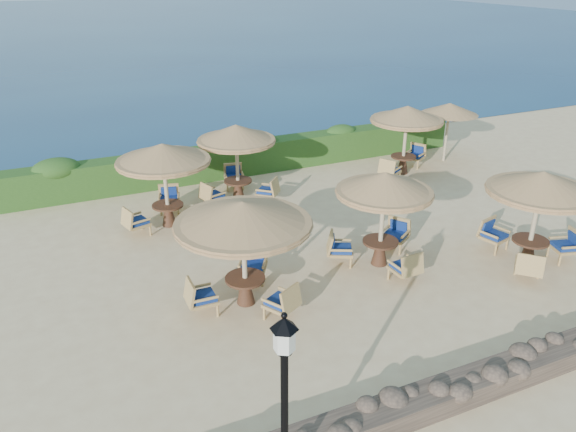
{
  "coord_description": "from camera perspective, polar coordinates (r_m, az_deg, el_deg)",
  "views": [
    {
      "loc": [
        -7.26,
        -12.35,
        7.49
      ],
      "look_at": [
        -1.6,
        0.14,
        1.3
      ],
      "focal_mm": 35.0,
      "sensor_mm": 36.0,
      "label": 1
    }
  ],
  "objects": [
    {
      "name": "cafe_set_1",
      "position": [
        14.76,
        9.68,
        1.48
      ],
      "size": [
        2.77,
        2.7,
        2.65
      ],
      "color": "tan",
      "rests_on": "ground"
    },
    {
      "name": "ground",
      "position": [
        16.17,
        5.38,
        -3.42
      ],
      "size": [
        120.0,
        120.0,
        0.0
      ],
      "primitive_type": "plane",
      "color": "beige",
      "rests_on": "ground"
    },
    {
      "name": "sea",
      "position": [
        83.01,
        -20.28,
        17.74
      ],
      "size": [
        160.0,
        160.0,
        0.0
      ],
      "primitive_type": "plane",
      "color": "#0C2A4F",
      "rests_on": "ground"
    },
    {
      "name": "cafe_set_4",
      "position": [
        18.95,
        -5.24,
        6.95
      ],
      "size": [
        2.76,
        2.76,
        2.65
      ],
      "color": "tan",
      "rests_on": "ground"
    },
    {
      "name": "cafe_set_2",
      "position": [
        15.98,
        24.13,
        1.64
      ],
      "size": [
        2.84,
        2.84,
        2.65
      ],
      "color": "tan",
      "rests_on": "ground"
    },
    {
      "name": "lamp_post",
      "position": [
        8.49,
        -0.35,
        -20.08
      ],
      "size": [
        0.44,
        0.44,
        3.31
      ],
      "color": "black",
      "rests_on": "ground"
    },
    {
      "name": "cafe_set_0",
      "position": [
        12.78,
        -4.57,
        -1.28
      ],
      "size": [
        3.2,
        3.2,
        2.65
      ],
      "color": "tan",
      "rests_on": "ground"
    },
    {
      "name": "cafe_set_5",
      "position": [
        21.84,
        11.94,
        9.24
      ],
      "size": [
        2.79,
        2.76,
        2.65
      ],
      "color": "tan",
      "rests_on": "ground"
    },
    {
      "name": "extra_parasol",
      "position": [
        23.73,
        16.09,
        10.42
      ],
      "size": [
        2.3,
        2.3,
        2.41
      ],
      "color": "tan",
      "rests_on": "ground"
    },
    {
      "name": "cafe_set_3",
      "position": [
        17.24,
        -12.48,
        4.87
      ],
      "size": [
        2.87,
        2.87,
        2.65
      ],
      "color": "tan",
      "rests_on": "ground"
    },
    {
      "name": "hedge",
      "position": [
        21.96,
        -3.83,
        5.97
      ],
      "size": [
        18.0,
        0.9,
        1.2
      ],
      "primitive_type": "cube",
      "color": "#204315",
      "rests_on": "ground"
    },
    {
      "name": "stone_wall",
      "position": [
        11.98,
        20.62,
        -14.94
      ],
      "size": [
        15.0,
        0.65,
        0.44
      ],
      "primitive_type": "cube",
      "color": "brown",
      "rests_on": "ground"
    }
  ]
}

